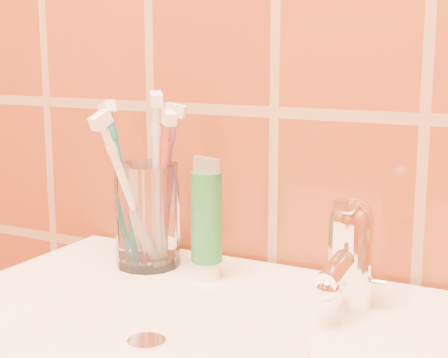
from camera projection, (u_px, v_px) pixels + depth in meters
The scene contains 8 objects.
glass_tumbler at pixel (147, 215), 0.85m from camera, with size 0.08×0.08×0.13m, color white.
toothpaste_tube at pixel (207, 223), 0.81m from camera, with size 0.04×0.04×0.15m.
faucet at pixel (350, 249), 0.72m from camera, with size 0.05×0.11×0.12m.
toothbrush_0 at pixel (157, 183), 0.83m from camera, with size 0.05×0.05×0.23m, color silver, non-canonical shape.
toothbrush_1 at pixel (163, 186), 0.85m from camera, with size 0.06×0.03×0.21m, color #79479A, non-canonical shape.
toothbrush_2 at pixel (124, 184), 0.87m from camera, with size 0.09×0.06×0.21m, color #0B5B63, non-canonical shape.
toothbrush_3 at pixel (129, 195), 0.81m from camera, with size 0.04×0.10×0.21m, color silver, non-canonical shape.
toothbrush_4 at pixel (162, 191), 0.84m from camera, with size 0.06×0.05×0.20m, color #BF4129, non-canonical shape.
Camera 1 is at (0.34, 0.42, 1.12)m, focal length 55.00 mm.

